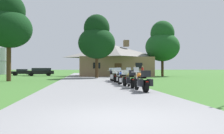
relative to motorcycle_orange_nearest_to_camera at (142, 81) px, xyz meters
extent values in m
plane|color=#386628|center=(-2.34, 13.76, -0.61)|extent=(500.00, 500.00, 0.00)
cube|color=slate|center=(-2.34, 11.76, -0.58)|extent=(6.40, 80.00, 0.06)
cylinder|color=black|center=(-0.07, 0.96, -0.23)|extent=(0.16, 0.65, 0.64)
cylinder|color=black|center=(0.03, -0.48, -0.23)|extent=(0.20, 0.65, 0.64)
cube|color=silver|center=(-0.02, 0.22, -0.17)|extent=(0.30, 0.58, 0.30)
ellipsoid|color=orange|center=(-0.04, 0.48, 0.28)|extent=(0.34, 0.54, 0.26)
cube|color=black|center=(0.00, 0.02, 0.19)|extent=(0.32, 0.54, 0.10)
cylinder|color=silver|center=(-0.07, 0.92, 0.47)|extent=(0.66, 0.08, 0.03)
cylinder|color=silver|center=(-0.07, 0.96, 0.13)|extent=(0.08, 0.24, 0.73)
cube|color=#B2BCC6|center=(-0.07, 1.02, 0.61)|extent=(0.33, 0.13, 0.27)
sphere|color=silver|center=(-0.07, 0.92, 0.33)|extent=(0.11, 0.11, 0.11)
cube|color=black|center=(0.04, -0.53, 0.41)|extent=(0.42, 0.39, 0.32)
cube|color=red|center=(0.05, -0.70, 0.00)|extent=(0.14, 0.04, 0.06)
cylinder|color=silver|center=(0.15, -0.15, -0.33)|extent=(0.11, 0.55, 0.07)
cube|color=black|center=(-0.23, -0.44, -0.05)|extent=(0.23, 0.41, 0.36)
cube|color=black|center=(0.29, -0.41, -0.05)|extent=(0.23, 0.41, 0.36)
cylinder|color=black|center=(-0.04, 3.28, -0.23)|extent=(0.15, 0.65, 0.64)
cylinder|color=black|center=(-0.12, 1.84, -0.23)|extent=(0.19, 0.65, 0.64)
cube|color=silver|center=(-0.08, 2.54, -0.17)|extent=(0.29, 0.57, 0.30)
ellipsoid|color=gold|center=(-0.06, 2.80, 0.28)|extent=(0.33, 0.54, 0.26)
cube|color=black|center=(-0.09, 2.34, 0.19)|extent=(0.31, 0.54, 0.10)
cylinder|color=silver|center=(-0.04, 3.24, 0.47)|extent=(0.66, 0.07, 0.03)
cylinder|color=silver|center=(-0.04, 3.28, 0.13)|extent=(0.07, 0.24, 0.73)
cube|color=#B2BCC6|center=(-0.03, 3.34, 0.61)|extent=(0.33, 0.13, 0.27)
sphere|color=silver|center=(-0.04, 3.24, 0.33)|extent=(0.11, 0.11, 0.11)
cube|color=black|center=(-0.12, 1.79, 0.41)|extent=(0.42, 0.38, 0.32)
cube|color=red|center=(-0.13, 1.63, 0.00)|extent=(0.14, 0.04, 0.06)
cylinder|color=silver|center=(0.04, 2.16, -0.33)|extent=(0.10, 0.55, 0.07)
cube|color=black|center=(-0.38, 1.91, -0.05)|extent=(0.22, 0.41, 0.36)
cube|color=black|center=(0.14, 1.88, -0.05)|extent=(0.22, 0.41, 0.36)
cylinder|color=black|center=(-0.35, 5.21, -0.23)|extent=(0.17, 0.65, 0.64)
cylinder|color=black|center=(-0.22, 3.77, -0.23)|extent=(0.21, 0.65, 0.64)
cube|color=silver|center=(-0.28, 4.47, -0.17)|extent=(0.31, 0.58, 0.30)
ellipsoid|color=#1E3899|center=(-0.31, 4.73, 0.28)|extent=(0.35, 0.55, 0.26)
cube|color=black|center=(-0.26, 4.27, 0.19)|extent=(0.33, 0.54, 0.10)
cylinder|color=silver|center=(-0.35, 5.17, 0.47)|extent=(0.66, 0.09, 0.03)
cylinder|color=silver|center=(-0.35, 5.21, 0.13)|extent=(0.08, 0.24, 0.73)
cube|color=#B2BCC6|center=(-0.36, 5.27, 0.61)|extent=(0.33, 0.14, 0.27)
sphere|color=silver|center=(-0.35, 5.17, 0.33)|extent=(0.11, 0.11, 0.11)
cube|color=silver|center=(-0.21, 3.72, 0.41)|extent=(0.43, 0.40, 0.32)
cube|color=red|center=(-0.19, 3.55, 0.00)|extent=(0.14, 0.04, 0.06)
cylinder|color=silver|center=(-0.11, 4.10, -0.33)|extent=(0.12, 0.55, 0.07)
cylinder|color=black|center=(-0.23, 7.21, -0.23)|extent=(0.14, 0.64, 0.64)
cylinder|color=black|center=(-0.16, 5.77, -0.23)|extent=(0.18, 0.65, 0.64)
cube|color=silver|center=(-0.19, 6.47, -0.17)|extent=(0.29, 0.57, 0.30)
ellipsoid|color=silver|center=(-0.20, 6.73, 0.28)|extent=(0.32, 0.53, 0.26)
cube|color=black|center=(-0.18, 6.27, 0.19)|extent=(0.30, 0.53, 0.10)
cylinder|color=silver|center=(-0.23, 7.17, 0.47)|extent=(0.66, 0.06, 0.03)
cylinder|color=silver|center=(-0.23, 7.21, 0.13)|extent=(0.07, 0.24, 0.73)
cube|color=#B2BCC6|center=(-0.23, 7.27, 0.61)|extent=(0.32, 0.12, 0.27)
sphere|color=silver|center=(-0.23, 7.17, 0.33)|extent=(0.11, 0.11, 0.11)
cube|color=black|center=(-0.16, 5.72, 0.41)|extent=(0.42, 0.38, 0.32)
cube|color=red|center=(-0.15, 5.55, 0.00)|extent=(0.14, 0.04, 0.06)
cylinder|color=silver|center=(-0.03, 6.10, -0.33)|extent=(0.10, 0.55, 0.07)
cylinder|color=black|center=(-0.23, 9.42, -0.23)|extent=(0.14, 0.64, 0.64)
cylinder|color=black|center=(-0.30, 7.98, -0.23)|extent=(0.19, 0.65, 0.64)
cube|color=silver|center=(-0.27, 8.68, -0.17)|extent=(0.29, 0.57, 0.30)
ellipsoid|color=black|center=(-0.25, 8.94, 0.28)|extent=(0.33, 0.54, 0.26)
cube|color=black|center=(-0.28, 8.48, 0.19)|extent=(0.31, 0.53, 0.10)
cylinder|color=silver|center=(-0.23, 9.38, 0.47)|extent=(0.66, 0.07, 0.03)
cylinder|color=silver|center=(-0.23, 9.42, 0.13)|extent=(0.07, 0.24, 0.73)
cube|color=#B2BCC6|center=(-0.22, 9.48, 0.61)|extent=(0.33, 0.13, 0.27)
sphere|color=silver|center=(-0.23, 9.38, 0.33)|extent=(0.11, 0.11, 0.11)
cube|color=silver|center=(-0.31, 7.93, 0.41)|extent=(0.42, 0.38, 0.32)
cube|color=red|center=(-0.32, 7.76, 0.00)|extent=(0.14, 0.04, 0.06)
cylinder|color=silver|center=(-0.15, 8.29, -0.33)|extent=(0.10, 0.55, 0.07)
cube|color=silver|center=(-0.56, 8.04, -0.05)|extent=(0.22, 0.41, 0.36)
cube|color=silver|center=(-0.04, 8.02, -0.05)|extent=(0.22, 0.41, 0.36)
cylinder|color=black|center=(-0.24, 11.30, -0.23)|extent=(0.14, 0.64, 0.64)
cylinder|color=black|center=(-0.31, 9.86, -0.23)|extent=(0.19, 0.65, 0.64)
cube|color=silver|center=(-0.28, 10.56, -0.17)|extent=(0.29, 0.57, 0.30)
ellipsoid|color=#195B33|center=(-0.26, 10.82, 0.28)|extent=(0.33, 0.53, 0.26)
cube|color=black|center=(-0.29, 10.36, 0.19)|extent=(0.31, 0.53, 0.10)
cylinder|color=silver|center=(-0.24, 11.26, 0.47)|extent=(0.66, 0.07, 0.03)
cylinder|color=silver|center=(-0.24, 11.30, 0.13)|extent=(0.07, 0.24, 0.73)
cube|color=#B2BCC6|center=(-0.24, 11.36, 0.61)|extent=(0.33, 0.13, 0.27)
sphere|color=silver|center=(-0.24, 11.26, 0.33)|extent=(0.11, 0.11, 0.11)
cube|color=black|center=(-0.31, 9.81, 0.41)|extent=(0.42, 0.38, 0.32)
cube|color=red|center=(-0.32, 9.64, 0.00)|extent=(0.14, 0.04, 0.06)
cylinder|color=silver|center=(-0.16, 10.17, -0.33)|extent=(0.10, 0.55, 0.07)
cube|color=#896B4C|center=(2.30, 26.27, 0.98)|extent=(11.82, 8.46, 3.18)
pyramid|color=gray|center=(2.30, 26.27, 3.66)|extent=(12.52, 8.96, 2.18)
cube|color=brown|center=(4.43, 26.27, 5.10)|extent=(0.90, 0.90, 1.10)
cube|color=#472D19|center=(2.30, 22.01, 0.44)|extent=(1.10, 0.08, 2.10)
cube|color=black|center=(-1.01, 22.01, 1.14)|extent=(1.10, 0.06, 0.90)
cube|color=black|center=(5.61, 22.01, 1.14)|extent=(1.10, 0.06, 0.90)
cylinder|color=#75664C|center=(4.33, 19.08, -0.18)|extent=(0.14, 0.14, 0.86)
cylinder|color=#75664C|center=(4.17, 19.16, -0.18)|extent=(0.14, 0.14, 0.86)
cube|color=#5B6638|center=(4.25, 19.12, 0.53)|extent=(0.42, 0.36, 0.56)
cylinder|color=#5B6638|center=(4.46, 19.02, 0.51)|extent=(0.09, 0.09, 0.58)
cylinder|color=#5B6638|center=(4.04, 19.22, 0.51)|extent=(0.09, 0.09, 0.58)
sphere|color=tan|center=(4.25, 19.12, 0.95)|extent=(0.21, 0.21, 0.21)
cylinder|color=#B2AD99|center=(4.25, 19.12, 1.05)|extent=(0.22, 0.22, 0.05)
cylinder|color=black|center=(5.18, 18.34, -0.18)|extent=(0.14, 0.14, 0.86)
cylinder|color=black|center=(5.08, 18.19, -0.18)|extent=(0.14, 0.14, 0.86)
cube|color=#A8231E|center=(5.13, 18.27, 0.53)|extent=(0.39, 0.42, 0.56)
cylinder|color=#A8231E|center=(5.26, 18.45, 0.51)|extent=(0.09, 0.09, 0.58)
cylinder|color=#A8231E|center=(4.99, 18.08, 0.51)|extent=(0.09, 0.09, 0.58)
sphere|color=tan|center=(5.13, 18.27, 0.95)|extent=(0.21, 0.21, 0.21)
cylinder|color=#B2AD99|center=(5.13, 18.27, 1.05)|extent=(0.22, 0.22, 0.05)
cylinder|color=#422D19|center=(-1.24, 18.27, 1.07)|extent=(0.44, 0.44, 3.36)
ellipsoid|color=#0F3314|center=(-1.24, 18.27, 4.13)|extent=(4.99, 4.99, 4.24)
ellipsoid|color=black|center=(-1.24, 18.27, 6.13)|extent=(3.50, 3.50, 3.75)
cylinder|color=#422D19|center=(10.34, 24.42, 1.09)|extent=(0.44, 0.44, 3.40)
ellipsoid|color=#194C1E|center=(10.34, 24.42, 4.37)|extent=(5.75, 5.75, 4.89)
ellipsoid|color=#16441B|center=(10.34, 24.42, 6.67)|extent=(4.03, 4.03, 4.31)
cylinder|color=#422D19|center=(-10.57, 12.08, 1.43)|extent=(0.44, 0.44, 4.07)
ellipsoid|color=#0F3314|center=(-10.57, 12.08, 4.72)|extent=(4.57, 4.57, 3.88)
ellipsoid|color=black|center=(-10.57, 12.08, 6.55)|extent=(3.20, 3.20, 3.43)
cylinder|color=#B2B7BC|center=(-21.18, 40.70, 2.35)|extent=(3.22, 3.22, 5.92)
cone|color=#999EA3|center=(-21.18, 40.70, 5.71)|extent=(3.29, 3.29, 0.81)
cylinder|color=gray|center=(-21.18, 40.70, 2.35)|extent=(3.32, 3.32, 0.15)
cube|color=black|center=(-10.57, 28.59, 0.01)|extent=(4.91, 2.89, 0.60)
cube|color=black|center=(-10.37, 28.64, 0.55)|extent=(3.51, 2.34, 0.48)
cylinder|color=black|center=(-11.75, 27.43, -0.29)|extent=(0.67, 0.37, 0.64)
cylinder|color=black|center=(-12.15, 29.07, -0.29)|extent=(0.67, 0.37, 0.64)
cylinder|color=black|center=(-8.98, 28.11, -0.29)|extent=(0.67, 0.37, 0.64)
cylinder|color=black|center=(-9.38, 29.75, -0.29)|extent=(0.67, 0.37, 0.64)
cube|color=black|center=(-14.16, 31.38, -0.06)|extent=(4.42, 2.42, 0.46)
cube|color=black|center=(-14.26, 31.36, 0.38)|extent=(2.10, 1.87, 0.42)
cylinder|color=black|center=(-15.33, 30.35, -0.29)|extent=(0.66, 0.31, 0.64)
cylinder|color=black|center=(-15.57, 32.03, -0.29)|extent=(0.66, 0.31, 0.64)
cylinder|color=black|center=(-12.75, 30.72, -0.29)|extent=(0.66, 0.31, 0.64)
cylinder|color=black|center=(-13.00, 32.40, -0.29)|extent=(0.66, 0.31, 0.64)
camera|label=1|loc=(-3.17, -11.33, 0.66)|focal=35.15mm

